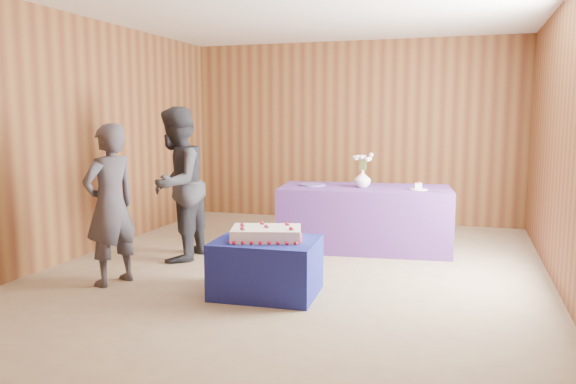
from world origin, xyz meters
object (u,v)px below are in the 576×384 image
at_px(guest_right, 177,184).
at_px(guest_left, 110,205).
at_px(serving_table, 365,218).
at_px(cake_table, 266,267).
at_px(vase, 362,179).
at_px(sheet_cake, 266,234).

bearing_deg(guest_right, guest_left, -12.42).
bearing_deg(serving_table, guest_left, -140.20).
relative_size(cake_table, vase, 4.41).
relative_size(serving_table, vase, 9.79).
bearing_deg(vase, guest_right, -149.50).
bearing_deg(guest_right, sheet_cake, 53.29).
relative_size(guest_left, guest_right, 0.90).
relative_size(sheet_cake, vase, 3.54).
relative_size(sheet_cake, guest_right, 0.43).
height_order(sheet_cake, vase, vase).
relative_size(vase, guest_right, 0.12).
height_order(serving_table, vase, vase).
relative_size(cake_table, sheet_cake, 1.25).
bearing_deg(cake_table, guest_left, -177.77).
relative_size(serving_table, guest_left, 1.31).
bearing_deg(serving_table, guest_right, -155.68).
relative_size(cake_table, guest_right, 0.53).
relative_size(cake_table, serving_table, 0.45).
xyz_separation_m(serving_table, vase, (-0.03, -0.03, 0.48)).
bearing_deg(guest_left, serving_table, 154.55).
xyz_separation_m(cake_table, sheet_cake, (0.00, 0.00, 0.31)).
xyz_separation_m(sheet_cake, vase, (0.51, 1.97, 0.30)).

